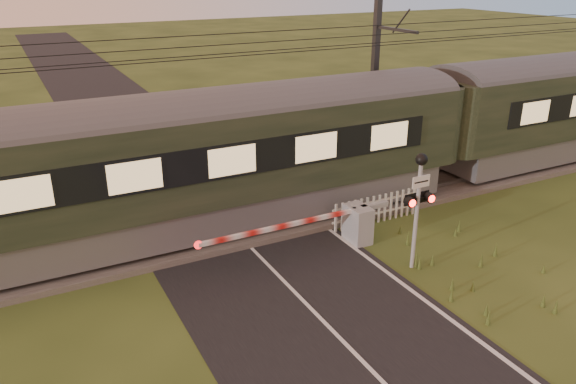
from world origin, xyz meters
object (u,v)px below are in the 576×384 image
train (436,125)px  picket_fence (376,209)px  catenary_mast (375,81)px  crossing_signal (419,191)px  boom_gate (351,224)px

train → picket_fence: bearing=-154.5°
picket_fence → catenary_mast: 5.91m
train → catenary_mast: catenary_mast is taller
train → crossing_signal: train is taller
crossing_signal → catenary_mast: bearing=63.4°
boom_gate → catenary_mast: 7.21m
boom_gate → crossing_signal: bearing=-71.2°
crossing_signal → picket_fence: (0.82, 2.90, -1.83)m
train → picket_fence: 4.79m
boom_gate → catenary_mast: size_ratio=0.86×
crossing_signal → picket_fence: bearing=74.2°
boom_gate → picket_fence: (1.53, 0.84, -0.15)m
train → crossing_signal: size_ratio=13.39×
train → catenary_mast: 2.91m
crossing_signal → picket_fence: 3.52m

